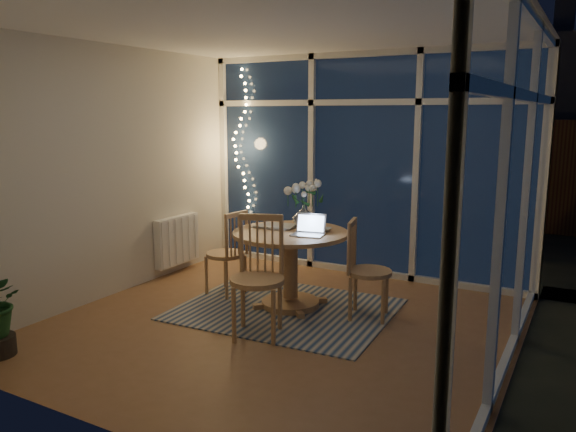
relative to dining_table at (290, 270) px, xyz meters
The scene contains 24 objects.
floor 0.64m from the dining_table, 72.66° to the right, with size 4.00×4.00×0.00m, color #8A5E3C.
ceiling 2.27m from the dining_table, 72.66° to the right, with size 4.00×4.00×0.00m, color white.
wall_back 1.78m from the dining_table, 84.32° to the left, with size 4.00×0.04×2.60m, color silver.
wall_front 2.65m from the dining_table, 86.52° to the right, with size 4.00×0.04×2.60m, color silver.
wall_left 2.12m from the dining_table, 165.35° to the right, with size 0.04×4.00×2.60m, color silver.
wall_right 2.39m from the dining_table, 12.66° to the right, with size 0.04×4.00×2.60m, color silver.
window_wall_back 1.74m from the dining_table, 84.16° to the left, with size 4.00×0.10×2.60m, color silver.
window_wall_right 2.35m from the dining_table, 12.90° to the right, with size 0.10×4.00×2.60m, color silver.
radiator 1.84m from the dining_table, 166.89° to the left, with size 0.10×0.70×0.58m, color white.
fairy_lights 2.34m from the dining_table, 137.02° to the left, with size 0.24×0.10×1.85m, color #FFC466, non-canonical shape.
garden_patio 4.59m from the dining_table, 81.80° to the left, with size 12.00×6.00×0.10m, color black.
garden_fence 5.05m from the dining_table, 88.28° to the left, with size 11.00×0.08×1.80m, color black.
neighbour_roof 8.23m from the dining_table, 86.78° to the left, with size 7.00×3.00×2.20m, color #373A42.
garden_shrubs 2.99m from the dining_table, 102.55° to the left, with size 0.90×0.90×0.90m, color black.
rug 0.39m from the dining_table, 90.00° to the right, with size 2.02×1.61×0.01m, color #C2B59E.
dining_table is the anchor object (origin of this frame).
chair_left 0.80m from the dining_table, behind, with size 0.43×0.43×0.92m, color #A8784C.
chair_right 0.80m from the dining_table, ahead, with size 0.44×0.44×0.95m, color #A8784C.
chair_front 0.81m from the dining_table, 82.03° to the right, with size 0.49×0.49×1.06m, color #A8784C.
laptop 0.55m from the dining_table, 20.69° to the right, with size 0.29×0.25×0.21m, color silver, non-canonical shape.
flower_vase 0.55m from the dining_table, 84.50° to the left, with size 0.20×0.20×0.21m, color silver.
bowl 0.52m from the dining_table, 29.58° to the left, with size 0.15×0.15×0.04m, color silver.
newspapers 0.48m from the dining_table, 159.71° to the left, with size 0.36×0.27×0.02m, color silver.
phone 0.45m from the dining_table, 47.47° to the right, with size 0.12×0.06×0.01m, color black.
Camera 1 is at (2.42, -4.21, 1.92)m, focal length 35.00 mm.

